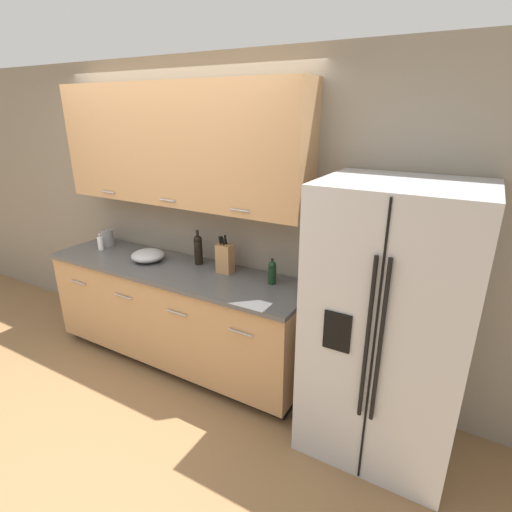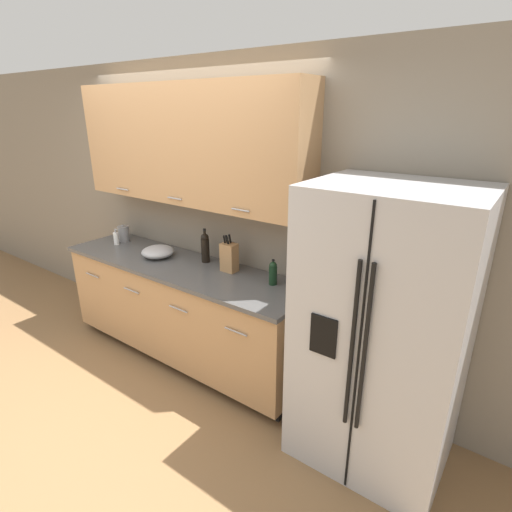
# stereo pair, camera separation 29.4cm
# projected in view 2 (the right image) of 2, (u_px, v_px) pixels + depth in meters

# --- Properties ---
(ground_plane) EXTENTS (14.00, 14.00, 0.00)m
(ground_plane) POSITION_uv_depth(u_px,v_px,m) (99.00, 403.00, 3.16)
(ground_plane) COLOR olive
(wall_back) EXTENTS (10.00, 0.39, 2.60)m
(wall_back) POSITION_uv_depth(u_px,v_px,m) (195.00, 191.00, 3.51)
(wall_back) COLOR gray
(wall_back) RESTS_ON ground_plane
(counter_unit) EXTENTS (2.45, 0.64, 0.92)m
(counter_unit) POSITION_uv_depth(u_px,v_px,m) (184.00, 310.00, 3.64)
(counter_unit) COLOR black
(counter_unit) RESTS_ON ground_plane
(refrigerator) EXTENTS (0.93, 0.78, 1.81)m
(refrigerator) POSITION_uv_depth(u_px,v_px,m) (382.00, 333.00, 2.43)
(refrigerator) COLOR #B2B2B5
(refrigerator) RESTS_ON ground_plane
(knife_block) EXTENTS (0.13, 0.10, 0.32)m
(knife_block) POSITION_uv_depth(u_px,v_px,m) (229.00, 257.00, 3.28)
(knife_block) COLOR #A87A4C
(knife_block) RESTS_ON counter_unit
(wine_bottle) EXTENTS (0.07, 0.07, 0.30)m
(wine_bottle) POSITION_uv_depth(u_px,v_px,m) (205.00, 247.00, 3.48)
(wine_bottle) COLOR black
(wine_bottle) RESTS_ON counter_unit
(soap_dispenser) EXTENTS (0.06, 0.05, 0.16)m
(soap_dispenser) POSITION_uv_depth(u_px,v_px,m) (116.00, 238.00, 3.96)
(soap_dispenser) COLOR white
(soap_dispenser) RESTS_ON counter_unit
(oil_bottle) EXTENTS (0.06, 0.06, 0.20)m
(oil_bottle) POSITION_uv_depth(u_px,v_px,m) (273.00, 273.00, 3.04)
(oil_bottle) COLOR black
(oil_bottle) RESTS_ON counter_unit
(steel_canister) EXTENTS (0.12, 0.12, 0.17)m
(steel_canister) POSITION_uv_depth(u_px,v_px,m) (124.00, 234.00, 4.06)
(steel_canister) COLOR gray
(steel_canister) RESTS_ON counter_unit
(mixing_bowl) EXTENTS (0.29, 0.29, 0.10)m
(mixing_bowl) POSITION_uv_depth(u_px,v_px,m) (158.00, 252.00, 3.62)
(mixing_bowl) COLOR #A3A3A5
(mixing_bowl) RESTS_ON counter_unit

